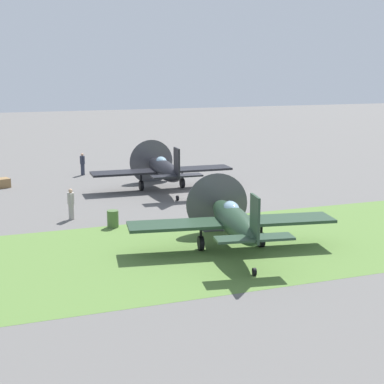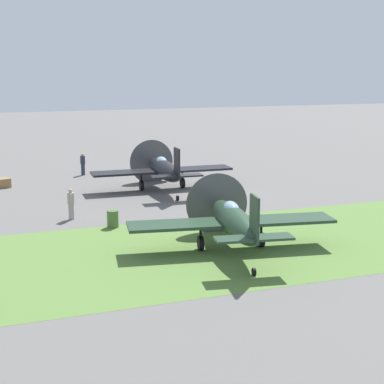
# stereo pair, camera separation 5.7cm
# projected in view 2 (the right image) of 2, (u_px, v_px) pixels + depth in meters

# --- Properties ---
(ground_plane) EXTENTS (160.00, 160.00, 0.00)m
(ground_plane) POSITION_uv_depth(u_px,v_px,m) (206.00, 196.00, 38.23)
(ground_plane) COLOR #605E5B
(grass_verge) EXTENTS (120.00, 11.00, 0.01)m
(grass_verge) POSITION_uv_depth(u_px,v_px,m) (285.00, 240.00, 28.47)
(grass_verge) COLOR #567A38
(grass_verge) RESTS_ON ground
(airplane_lead) EXTENTS (9.72, 7.71, 3.47)m
(airplane_lead) POSITION_uv_depth(u_px,v_px,m) (163.00, 169.00, 39.79)
(airplane_lead) COLOR black
(airplane_lead) RESTS_ON ground
(airplane_wingman) EXTENTS (9.67, 7.70, 3.42)m
(airplane_wingman) POSITION_uv_depth(u_px,v_px,m) (233.00, 220.00, 26.54)
(airplane_wingman) COLOR #233D28
(airplane_wingman) RESTS_ON ground
(ground_crew_chief) EXTENTS (0.38, 0.60, 1.73)m
(ground_crew_chief) POSITION_uv_depth(u_px,v_px,m) (83.00, 163.00, 45.51)
(ground_crew_chief) COLOR #2D3342
(ground_crew_chief) RESTS_ON ground
(ground_crew_mechanic) EXTENTS (0.38, 0.63, 1.73)m
(ground_crew_mechanic) POSITION_uv_depth(u_px,v_px,m) (71.00, 203.00, 32.19)
(ground_crew_mechanic) COLOR #9E998E
(ground_crew_mechanic) RESTS_ON ground
(fuel_drum) EXTENTS (0.60, 0.60, 0.90)m
(fuel_drum) POSITION_uv_depth(u_px,v_px,m) (113.00, 219.00, 30.69)
(fuel_drum) COLOR #476633
(fuel_drum) RESTS_ON ground
(supply_crate) EXTENTS (1.13, 1.13, 0.64)m
(supply_crate) POSITION_uv_depth(u_px,v_px,m) (3.00, 183.00, 40.94)
(supply_crate) COLOR olive
(supply_crate) RESTS_ON ground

